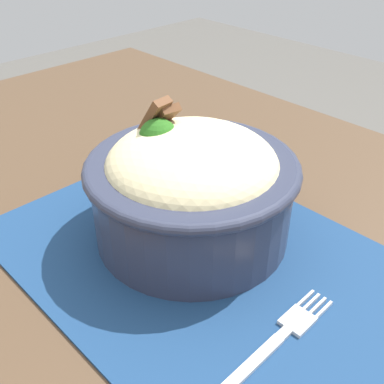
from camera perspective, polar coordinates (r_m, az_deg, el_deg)
table at (r=0.53m, az=-2.01°, el=-14.50°), size 1.16×0.78×0.75m
placemat at (r=0.45m, az=1.08°, el=-8.10°), size 0.40×0.29×0.00m
bowl at (r=0.45m, az=-0.05°, el=0.94°), size 0.22×0.22×0.14m
fork at (r=0.39m, az=11.07°, el=-16.65°), size 0.02×0.13×0.00m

